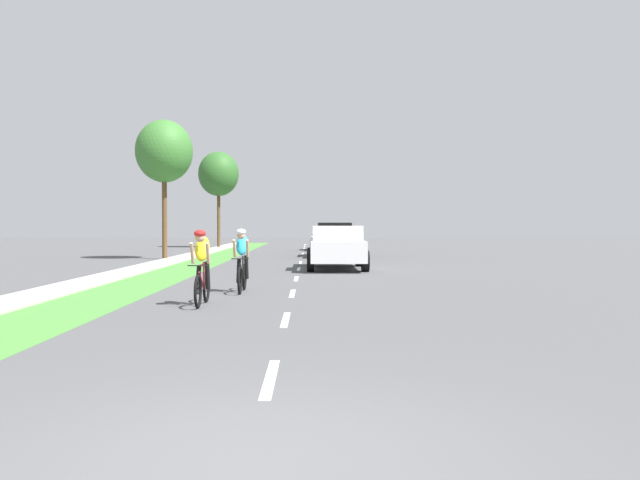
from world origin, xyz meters
TOP-DOWN VIEW (x-y plane):
  - ground_plane at (0.00, 20.00)m, footprint 120.00×120.00m
  - grass_verge at (-4.34, 20.00)m, footprint 1.92×70.00m
  - sidewalk_concrete at (-5.98, 20.00)m, footprint 1.36×70.00m
  - lane_markings_center at (0.00, 24.00)m, footprint 0.12×53.49m
  - cyclist_lead at (-1.81, 8.80)m, footprint 0.42×1.72m
  - cyclist_trailing at (-1.26, 11.40)m, footprint 0.42×1.72m
  - pickup_white at (1.43, 19.74)m, footprint 2.22×5.10m
  - suv_black at (1.70, 29.23)m, footprint 2.15×4.70m
  - sedan_dark_green at (1.41, 37.94)m, footprint 1.98×4.30m
  - street_tree_near at (-6.66, 26.79)m, footprint 2.76×2.76m
  - street_tree_far at (-6.32, 42.86)m, footprint 2.97×2.97m

SIDE VIEW (x-z plane):
  - ground_plane at x=0.00m, z-range 0.00..0.00m
  - grass_verge at x=-4.34m, z-range 0.00..0.01m
  - lane_markings_center at x=0.00m, z-range 0.00..0.01m
  - sidewalk_concrete at x=-5.98m, z-range -0.05..0.06m
  - sedan_dark_green at x=1.41m, z-range 0.01..1.53m
  - cyclist_lead at x=-1.81m, z-range 0.02..1.60m
  - cyclist_trailing at x=-1.26m, z-range 0.02..1.60m
  - pickup_white at x=1.43m, z-range 0.01..1.65m
  - suv_black at x=1.70m, z-range 0.05..1.84m
  - street_tree_near at x=-6.66m, z-range 1.84..8.61m
  - street_tree_far at x=-6.32m, z-range 1.87..8.94m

